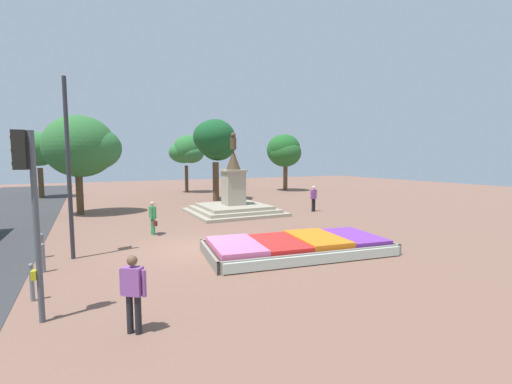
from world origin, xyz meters
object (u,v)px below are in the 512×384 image
(pedestrian_with_handbag, at_px, (153,216))
(kerb_bollard_south, at_px, (32,281))
(pedestrian_near_planter, at_px, (133,289))
(kerb_bollard_mid_a, at_px, (43,257))
(pedestrian_crossing_plaza, at_px, (314,197))
(kerb_bollard_mid_b, at_px, (41,245))
(flower_planter, at_px, (298,246))
(statue_monument, at_px, (234,202))
(banner_pole, at_px, (68,165))
(traffic_light_near_crossing, at_px, (29,193))

(pedestrian_with_handbag, relative_size, kerb_bollard_south, 1.62)
(pedestrian_near_planter, distance_m, kerb_bollard_mid_a, 5.58)
(kerb_bollard_south, bearing_deg, pedestrian_crossing_plaza, 30.74)
(pedestrian_with_handbag, distance_m, kerb_bollard_mid_b, 4.68)
(pedestrian_crossing_plaza, bearing_deg, kerb_bollard_mid_b, -163.19)
(flower_planter, distance_m, statue_monument, 9.76)
(pedestrian_with_handbag, distance_m, kerb_bollard_mid_a, 5.57)
(pedestrian_with_handbag, bearing_deg, kerb_bollard_south, -122.17)
(banner_pole, height_order, pedestrian_crossing_plaza, banner_pole)
(flower_planter, distance_m, banner_pole, 8.56)
(pedestrian_near_planter, relative_size, kerb_bollard_south, 1.68)
(traffic_light_near_crossing, distance_m, kerb_bollard_mid_a, 4.43)
(statue_monument, relative_size, pedestrian_with_handbag, 3.51)
(traffic_light_near_crossing, distance_m, pedestrian_crossing_plaza, 17.81)
(kerb_bollard_mid_b, bearing_deg, statue_monument, 31.78)
(pedestrian_crossing_plaza, relative_size, kerb_bollard_mid_a, 1.87)
(pedestrian_near_planter, bearing_deg, traffic_light_near_crossing, 142.45)
(kerb_bollard_mid_b, bearing_deg, traffic_light_near_crossing, -85.30)
(flower_planter, height_order, kerb_bollard_mid_a, kerb_bollard_mid_a)
(pedestrian_crossing_plaza, bearing_deg, pedestrian_near_planter, -137.75)
(statue_monument, bearing_deg, kerb_bollard_mid_a, -140.47)
(traffic_light_near_crossing, height_order, kerb_bollard_mid_b, traffic_light_near_crossing)
(banner_pole, distance_m, pedestrian_with_handbag, 4.80)
(kerb_bollard_south, relative_size, kerb_bollard_mid_b, 1.07)
(banner_pole, relative_size, kerb_bollard_south, 6.54)
(statue_monument, xyz_separation_m, traffic_light_near_crossing, (-9.45, -11.76, 2.01))
(kerb_bollard_south, xyz_separation_m, kerb_bollard_mid_b, (-0.23, 4.25, -0.03))
(kerb_bollard_mid_b, bearing_deg, pedestrian_with_handbag, 26.04)
(pedestrian_with_handbag, height_order, pedestrian_crossing_plaza, pedestrian_crossing_plaza)
(flower_planter, distance_m, kerb_bollard_mid_b, 9.17)
(pedestrian_with_handbag, bearing_deg, kerb_bollard_mid_b, -153.96)
(pedestrian_near_planter, xyz_separation_m, kerb_bollard_south, (-2.05, 2.77, -0.42))
(flower_planter, bearing_deg, kerb_bollard_mid_a, 168.67)
(flower_planter, height_order, statue_monument, statue_monument)
(banner_pole, height_order, kerb_bollard_mid_a, banner_pole)
(traffic_light_near_crossing, height_order, banner_pole, banner_pole)
(pedestrian_crossing_plaza, relative_size, kerb_bollard_south, 1.80)
(pedestrian_crossing_plaza, bearing_deg, flower_planter, -129.05)
(flower_planter, distance_m, traffic_light_near_crossing, 8.66)
(statue_monument, height_order, pedestrian_near_planter, statue_monument)
(pedestrian_crossing_plaza, distance_m, kerb_bollard_mid_a, 16.09)
(statue_monument, bearing_deg, pedestrian_with_handbag, -144.42)
(traffic_light_near_crossing, xyz_separation_m, kerb_bollard_south, (-0.24, 1.37, -2.28))
(traffic_light_near_crossing, bearing_deg, kerb_bollard_south, 99.75)
(traffic_light_near_crossing, bearing_deg, pedestrian_with_handbag, 64.10)
(banner_pole, bearing_deg, kerb_bollard_mid_b, 148.51)
(pedestrian_crossing_plaza, xyz_separation_m, kerb_bollard_south, (-14.76, -8.78, -0.50))
(traffic_light_near_crossing, height_order, pedestrian_with_handbag, traffic_light_near_crossing)
(flower_planter, bearing_deg, banner_pole, 158.85)
(traffic_light_near_crossing, distance_m, kerb_bollard_mid_b, 6.10)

